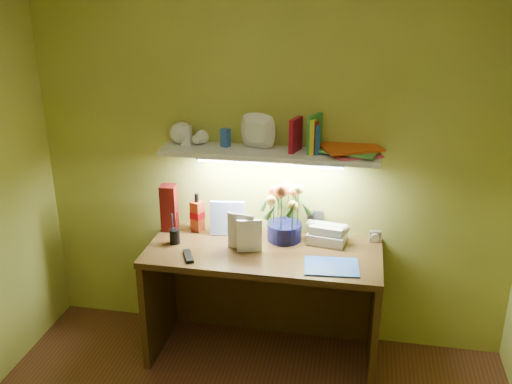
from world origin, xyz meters
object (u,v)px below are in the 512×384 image
whisky_bottle (197,212)px  desk (263,304)px  flower_bouquet (285,211)px  desk_clock (375,236)px  telephone (327,232)px

whisky_bottle → desk: bearing=-23.3°
flower_bouquet → desk_clock: size_ratio=5.33×
flower_bouquet → desk_clock: 0.58m
telephone → whisky_bottle: size_ratio=0.89×
desk → whisky_bottle: whisky_bottle is taller
desk_clock → flower_bouquet: bearing=-179.2°
whisky_bottle → flower_bouquet: bearing=-2.8°
desk_clock → whisky_bottle: 1.12m
telephone → desk_clock: telephone is taller
flower_bouquet → telephone: bearing=1.6°
flower_bouquet → telephone: flower_bouquet is taller
flower_bouquet → desk_clock: (0.55, 0.07, -0.15)m
telephone → whisky_bottle: (-0.83, 0.02, 0.06)m
desk_clock → whisky_bottle: (-1.12, -0.04, 0.09)m
desk → whisky_bottle: (-0.46, 0.20, 0.50)m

